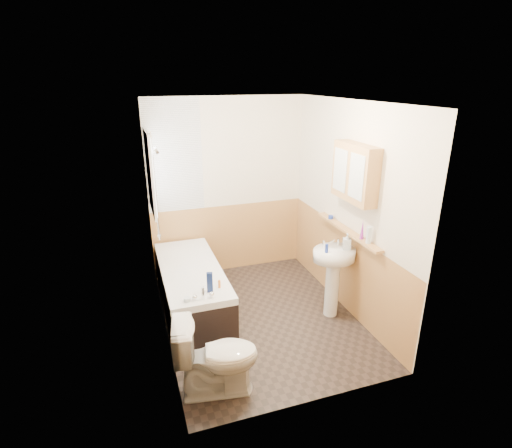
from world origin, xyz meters
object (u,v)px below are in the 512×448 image
(bathtub, at_px, (192,287))
(toilet, at_px, (217,357))
(medicine_cabinet, at_px, (355,173))
(sink, at_px, (333,268))
(pine_shelf, at_px, (347,231))

(bathtub, bearing_deg, toilet, -91.17)
(medicine_cabinet, bearing_deg, bathtub, 158.83)
(sink, xyz_separation_m, medicine_cabinet, (0.17, -0.01, 1.13))
(bathtub, distance_m, sink, 1.74)
(bathtub, distance_m, toilet, 1.47)
(bathtub, relative_size, pine_shelf, 1.33)
(toilet, height_order, pine_shelf, pine_shelf)
(sink, bearing_deg, bathtub, 144.81)
(bathtub, xyz_separation_m, toilet, (-0.03, -1.47, 0.08))
(bathtub, relative_size, sink, 1.79)
(medicine_cabinet, bearing_deg, sink, 177.36)
(sink, distance_m, medicine_cabinet, 1.15)
(pine_shelf, relative_size, medicine_cabinet, 1.89)
(medicine_cabinet, bearing_deg, pine_shelf, 74.34)
(sink, xyz_separation_m, pine_shelf, (0.20, 0.09, 0.42))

